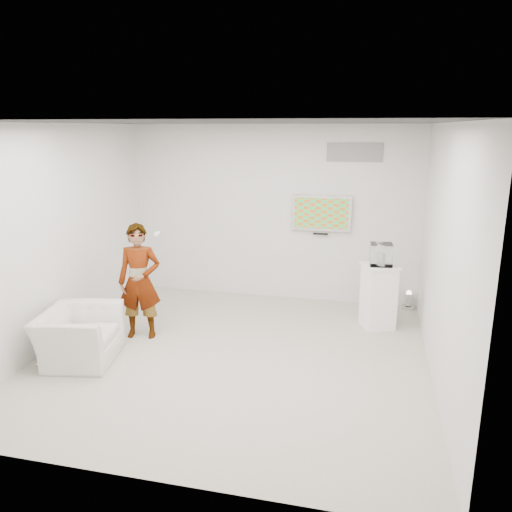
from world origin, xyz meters
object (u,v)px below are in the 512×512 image
(floor_uplight, at_px, (408,300))
(person, at_px, (140,281))
(tv, at_px, (321,213))
(pedestal, at_px, (378,296))
(armchair, at_px, (79,336))

(floor_uplight, bearing_deg, person, -152.09)
(tv, relative_size, pedestal, 1.03)
(tv, xyz_separation_m, armchair, (-2.77, -3.02, -1.22))
(person, bearing_deg, tv, 30.45)
(pedestal, relative_size, floor_uplight, 3.17)
(tv, relative_size, person, 0.60)
(tv, height_order, pedestal, tv)
(tv, relative_size, armchair, 0.97)
(tv, bearing_deg, pedestal, -44.75)
(person, xyz_separation_m, floor_uplight, (3.82, 2.03, -0.67))
(tv, bearing_deg, armchair, -132.53)
(armchair, xyz_separation_m, floor_uplight, (4.27, 2.92, -0.18))
(armchair, bearing_deg, floor_uplight, -65.83)
(pedestal, bearing_deg, tv, 135.25)
(person, distance_m, floor_uplight, 4.38)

